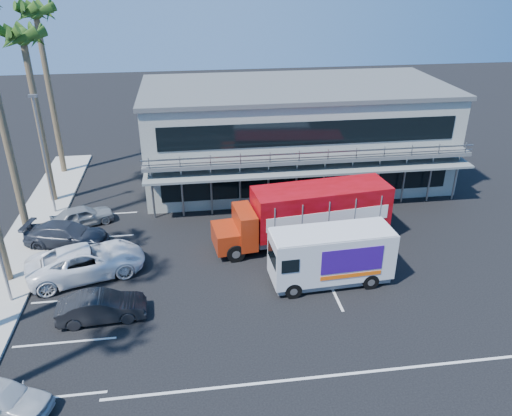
{
  "coord_description": "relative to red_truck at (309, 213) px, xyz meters",
  "views": [
    {
      "loc": [
        -4.91,
        -20.77,
        15.28
      ],
      "look_at": [
        -1.27,
        5.3,
        2.3
      ],
      "focal_mm": 35.0,
      "sensor_mm": 36.0,
      "label": 1
    }
  ],
  "objects": [
    {
      "name": "curb_strip",
      "position": [
        -16.85,
        1.08,
        -1.86
      ],
      "size": [
        3.0,
        32.0,
        0.16
      ],
      "primitive_type": "cube",
      "color": "#A5A399",
      "rests_on": "ground"
    },
    {
      "name": "building",
      "position": [
        1.15,
        10.02,
        1.71
      ],
      "size": [
        22.4,
        12.0,
        7.3
      ],
      "color": "gray",
      "rests_on": "ground"
    },
    {
      "name": "parked_car_d",
      "position": [
        -14.35,
        1.54,
        -1.22
      ],
      "size": [
        5.27,
        3.02,
        1.44
      ],
      "primitive_type": "imported",
      "rotation": [
        0.0,
        0.0,
        1.36
      ],
      "color": "#2A2E38",
      "rests_on": "ground"
    },
    {
      "name": "ground",
      "position": [
        -1.85,
        -4.92,
        -1.94
      ],
      "size": [
        120.0,
        120.0,
        0.0
      ],
      "primitive_type": "plane",
      "color": "black",
      "rests_on": "ground"
    },
    {
      "name": "white_van",
      "position": [
        0.14,
        -4.36,
        -0.31
      ],
      "size": [
        6.42,
        2.52,
        3.08
      ],
      "rotation": [
        0.0,
        0.0,
        0.06
      ],
      "color": "silver",
      "rests_on": "ground"
    },
    {
      "name": "parked_car_a",
      "position": [
        -14.35,
        -10.92,
        -1.28
      ],
      "size": [
        4.17,
        2.87,
        1.32
      ],
      "primitive_type": "imported",
      "rotation": [
        0.0,
        0.0,
        1.2
      ],
      "color": "#B5B9BC",
      "rests_on": "ground"
    },
    {
      "name": "light_pole_far",
      "position": [
        -16.05,
        6.08,
        2.56
      ],
      "size": [
        0.5,
        0.25,
        8.09
      ],
      "color": "gray",
      "rests_on": "ground"
    },
    {
      "name": "parked_car_c",
      "position": [
        -12.65,
        -1.85,
        -1.09
      ],
      "size": [
        6.69,
        4.42,
        1.71
      ],
      "primitive_type": "imported",
      "rotation": [
        0.0,
        0.0,
        1.85
      ],
      "color": "white",
      "rests_on": "ground"
    },
    {
      "name": "red_truck",
      "position": [
        0.0,
        0.0,
        0.0
      ],
      "size": [
        10.71,
        3.66,
        3.53
      ],
      "rotation": [
        0.0,
        0.0,
        0.12
      ],
      "color": "#99240C",
      "rests_on": "ground"
    },
    {
      "name": "palm_f",
      "position": [
        -16.95,
        13.58,
        9.53
      ],
      "size": [
        2.8,
        2.8,
        13.25
      ],
      "color": "brown",
      "rests_on": "ground"
    },
    {
      "name": "parked_car_e",
      "position": [
        -13.89,
        4.07,
        -1.28
      ],
      "size": [
        4.19,
        3.0,
        1.33
      ],
      "primitive_type": "imported",
      "rotation": [
        0.0,
        0.0,
        1.99
      ],
      "color": "gray",
      "rests_on": "ground"
    },
    {
      "name": "palm_e",
      "position": [
        -16.55,
        8.08,
        8.63
      ],
      "size": [
        2.8,
        2.8,
        12.25
      ],
      "color": "brown",
      "rests_on": "ground"
    },
    {
      "name": "parked_car_b",
      "position": [
        -11.35,
        -5.83,
        -1.27
      ],
      "size": [
        4.19,
        1.69,
        1.35
      ],
      "primitive_type": "imported",
      "rotation": [
        0.0,
        0.0,
        1.63
      ],
      "color": "black",
      "rests_on": "ground"
    }
  ]
}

